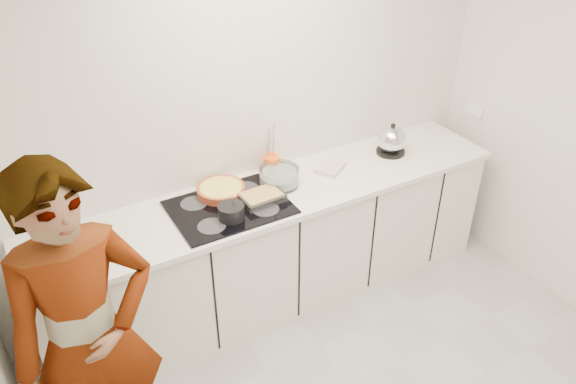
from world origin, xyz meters
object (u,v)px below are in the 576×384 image
tart_dish (221,190)px  saucepan (231,212)px  baking_dish (261,197)px  mixing_bowl (279,177)px  cook (89,341)px  kettle (392,141)px  utensil_crock (272,166)px  hob (230,207)px

tart_dish → saucepan: size_ratio=2.38×
baking_dish → mixing_bowl: (0.20, 0.13, 0.01)m
mixing_bowl → cook: (-1.43, -0.78, -0.04)m
tart_dish → kettle: 1.31m
mixing_bowl → tart_dish: bearing=169.6°
baking_dish → cook: bearing=-152.3°
baking_dish → utensil_crock: 0.35m
hob → kettle: size_ratio=3.03×
hob → tart_dish: bearing=84.3°
hob → tart_dish: size_ratio=1.80×
tart_dish → mixing_bowl: (0.39, -0.07, 0.01)m
tart_dish → kettle: kettle is taller
hob → kettle: kettle is taller
mixing_bowl → cook: 1.62m
saucepan → utensil_crock: saucepan is taller
kettle → mixing_bowl: bearing=178.9°
saucepan → cook: bearing=-150.1°
saucepan → baking_dish: saucepan is taller
saucepan → kettle: size_ratio=0.71×
kettle → utensil_crock: bearing=170.1°
tart_dish → baking_dish: 0.28m
tart_dish → cook: 1.34m
kettle → baking_dish: bearing=-174.2°
baking_dish → tart_dish: bearing=132.6°
mixing_bowl → kettle: kettle is taller
mixing_bowl → cook: size_ratio=0.19×
kettle → cook: 2.47m
mixing_bowl → cook: bearing=-151.5°
hob → utensil_crock: utensil_crock is taller
mixing_bowl → utensil_crock: (0.02, 0.14, 0.01)m
mixing_bowl → saucepan: bearing=-154.6°
hob → kettle: bearing=3.1°
utensil_crock → hob: bearing=-151.5°
utensil_crock → cook: cook is taller
hob → baking_dish: (0.20, -0.04, 0.04)m
hob → tart_dish: (0.02, 0.16, 0.04)m
mixing_bowl → baking_dish: bearing=-146.8°
saucepan → mixing_bowl: bearing=25.4°
saucepan → utensil_crock: 0.58m
baking_dish → saucepan: bearing=-162.0°
baking_dish → cook: (-1.22, -0.64, -0.03)m
saucepan → baking_dish: bearing=18.0°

